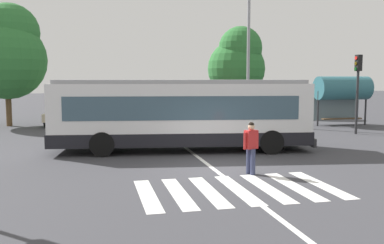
# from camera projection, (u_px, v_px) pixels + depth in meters

# --- Properties ---
(ground_plane) EXTENTS (160.00, 160.00, 0.00)m
(ground_plane) POSITION_uv_depth(u_px,v_px,m) (221.00, 169.00, 14.57)
(ground_plane) COLOR #3D3D42
(city_transit_bus) EXTENTS (11.25, 4.09, 3.06)m
(city_transit_bus) POSITION_uv_depth(u_px,v_px,m) (181.00, 114.00, 18.18)
(city_transit_bus) COLOR black
(city_transit_bus) RESTS_ON ground_plane
(pedestrian_crossing_street) EXTENTS (0.56, 0.37, 1.72)m
(pedestrian_crossing_street) POSITION_uv_depth(u_px,v_px,m) (251.00, 145.00, 13.71)
(pedestrian_crossing_street) COLOR #333856
(pedestrian_crossing_street) RESTS_ON ground_plane
(parked_car_champagne) EXTENTS (2.28, 4.67, 1.35)m
(parked_car_champagne) POSITION_uv_depth(u_px,v_px,m) (63.00, 114.00, 28.41)
(parked_car_champagne) COLOR black
(parked_car_champagne) RESTS_ON ground_plane
(parked_car_black) EXTENTS (1.99, 4.56, 1.35)m
(parked_car_black) POSITION_uv_depth(u_px,v_px,m) (104.00, 113.00, 29.09)
(parked_car_black) COLOR black
(parked_car_black) RESTS_ON ground_plane
(parked_car_charcoal) EXTENTS (2.00, 4.57, 1.35)m
(parked_car_charcoal) POSITION_uv_depth(u_px,v_px,m) (141.00, 112.00, 29.40)
(parked_car_charcoal) COLOR black
(parked_car_charcoal) RESTS_ON ground_plane
(parked_car_silver) EXTENTS (2.27, 4.66, 1.35)m
(parked_car_silver) POSITION_uv_depth(u_px,v_px,m) (180.00, 111.00, 30.40)
(parked_car_silver) COLOR black
(parked_car_silver) RESTS_ON ground_plane
(parked_car_red) EXTENTS (2.00, 4.56, 1.35)m
(parked_car_red) POSITION_uv_depth(u_px,v_px,m) (220.00, 111.00, 30.60)
(parked_car_red) COLOR black
(parked_car_red) RESTS_ON ground_plane
(traffic_light_far_corner) EXTENTS (0.33, 0.32, 4.42)m
(traffic_light_far_corner) POSITION_uv_depth(u_px,v_px,m) (358.00, 81.00, 23.52)
(traffic_light_far_corner) COLOR #28282B
(traffic_light_far_corner) RESTS_ON ground_plane
(bus_stop_shelter) EXTENTS (3.66, 1.54, 3.25)m
(bus_stop_shelter) POSITION_uv_depth(u_px,v_px,m) (343.00, 89.00, 27.96)
(bus_stop_shelter) COLOR #28282B
(bus_stop_shelter) RESTS_ON ground_plane
(twin_arm_street_lamp) EXTENTS (4.01, 0.32, 8.70)m
(twin_arm_street_lamp) POSITION_uv_depth(u_px,v_px,m) (248.00, 44.00, 27.65)
(twin_arm_street_lamp) COLOR #939399
(twin_arm_street_lamp) RESTS_ON ground_plane
(background_tree_left) EXTENTS (5.09, 5.09, 7.99)m
(background_tree_left) POSITION_uv_depth(u_px,v_px,m) (8.00, 52.00, 27.41)
(background_tree_left) COLOR brown
(background_tree_left) RESTS_ON ground_plane
(background_tree_right) EXTENTS (4.90, 4.90, 7.50)m
(background_tree_right) POSITION_uv_depth(u_px,v_px,m) (238.00, 63.00, 35.94)
(background_tree_right) COLOR brown
(background_tree_right) RESTS_ON ground_plane
(crosswalk_painted_stripes) EXTENTS (5.57, 3.28, 0.01)m
(crosswalk_painted_stripes) POSITION_uv_depth(u_px,v_px,m) (238.00, 189.00, 11.91)
(crosswalk_painted_stripes) COLOR silver
(crosswalk_painted_stripes) RESTS_ON ground_plane
(lane_center_line) EXTENTS (0.16, 24.00, 0.01)m
(lane_center_line) POSITION_uv_depth(u_px,v_px,m) (200.00, 159.00, 16.46)
(lane_center_line) COLOR silver
(lane_center_line) RESTS_ON ground_plane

